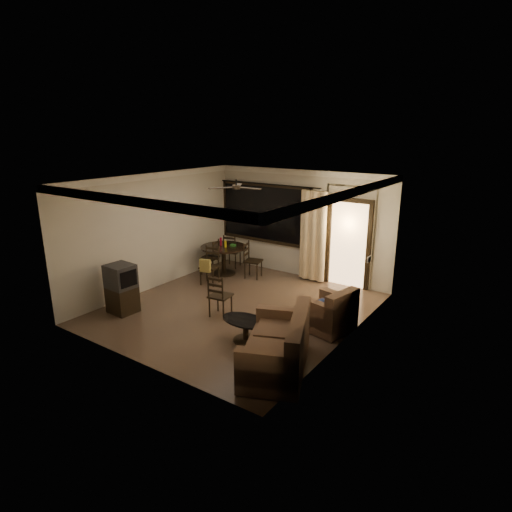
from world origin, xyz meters
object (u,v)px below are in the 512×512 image
Objects in this scene: dining_chair_south at (210,272)px; tv_cabinet at (122,289)px; dining_table at (224,252)px; dining_chair_east at (253,267)px; sofa at (280,348)px; dining_chair_west at (210,264)px; armchair at (330,314)px; coffee_table at (246,327)px; side_chair at (220,303)px; dining_chair_north at (232,257)px.

tv_cabinet is (-0.39, -2.38, 0.23)m from dining_chair_south.
dining_chair_south is at bearing -76.07° from dining_table.
dining_table is 0.90m from dining_chair_east.
dining_table reaches higher than sofa.
dining_chair_east is at bearing 13.95° from dining_table.
dining_table is 0.49m from dining_chair_west.
armchair is (0.05, 1.76, -0.03)m from sofa.
side_chair reaches higher than coffee_table.
dining_table reaches higher than armchair.
dining_chair_north is 3.83m from tv_cabinet.
tv_cabinet is at bearing -11.73° from dining_chair_west.
dining_chair_north is at bearing 112.82° from sofa.
dining_chair_south is 1.00× the size of dining_chair_north.
dining_chair_east is 1.08m from dining_chair_north.
side_chair is (0.85, -2.39, -0.00)m from dining_chair_east.
dining_chair_south is (0.51, -0.63, 0.02)m from dining_chair_west.
dining_chair_west is 1.00× the size of dining_chair_east.
dining_chair_west is 1.02× the size of side_chair.
dining_chair_east is 4.56m from sofa.
dining_chair_north is 1.02× the size of side_chair.
dining_chair_west is at bearing 95.96° from dining_chair_east.
dining_table reaches higher than dining_chair_west.
tv_cabinet is at bearing -171.57° from coffee_table.
dining_chair_east is at bearing 162.72° from armchair.
dining_chair_south is (-0.60, -1.03, 0.02)m from dining_chair_east.
dining_table is 1.31× the size of side_chair.
dining_chair_south is at bearing 135.70° from dining_chair_east.
armchair is (3.63, -0.67, 0.05)m from dining_chair_south.
coffee_table is 1.03× the size of side_chair.
dining_chair_north is 5.55m from sofa.
dining_chair_north is 0.95× the size of armchair.
sofa is 2.39m from side_chair.
tv_cabinet reaches higher than armchair.
dining_chair_south is 3.69m from armchair.
dining_chair_west is at bearing 115.07° from dining_chair_south.
tv_cabinet reaches higher than coffee_table.
dining_chair_north is at bearing 107.48° from dining_table.
dining_chair_east is (1.12, 0.41, 0.00)m from dining_chair_west.
armchair is 1.07× the size of side_chair.
coffee_table is (2.93, 0.43, -0.25)m from tv_cabinet.
dining_chair_south is 3.20m from coffee_table.
dining_chair_west and dining_chair_east have the same top height.
tv_cabinet reaches higher than sofa.
sofa is at bearing -48.18° from dining_chair_south.
dining_table is at bearing 134.71° from coffee_table.
dining_chair_west is at bearing 94.74° from tv_cabinet.
dining_chair_south reaches higher than coffee_table.
coffee_table is (2.75, -2.78, -0.32)m from dining_table.
dining_chair_east is 0.95× the size of armchair.
dining_chair_west reaches higher than side_chair.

